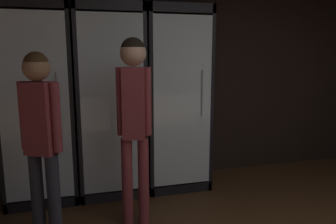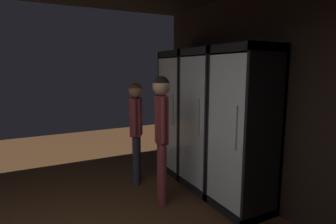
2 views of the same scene
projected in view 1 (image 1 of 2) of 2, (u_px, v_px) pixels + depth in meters
wall_back at (213, 66)px, 4.17m from camera, size 6.00×0.06×2.80m
cooler_far_left at (39, 106)px, 3.42m from camera, size 0.72×0.61×2.07m
cooler_left at (110, 102)px, 3.61m from camera, size 0.72×0.61×2.07m
cooler_center at (174, 100)px, 3.80m from camera, size 0.72×0.61×2.07m
shopper_near at (41, 128)px, 2.57m from camera, size 0.33×0.25×1.58m
shopper_far at (134, 109)px, 2.81m from camera, size 0.29×0.22×1.70m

